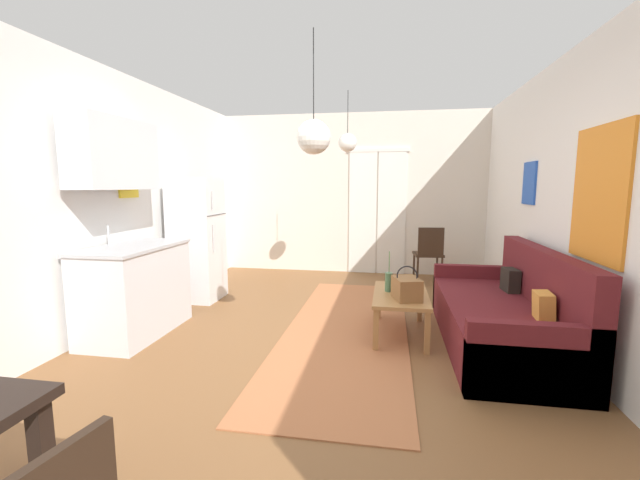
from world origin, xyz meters
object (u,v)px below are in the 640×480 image
object	(u,v)px
coffee_table	(401,299)
bamboo_vase	(389,282)
couch	(507,317)
pendant_lamp_near	(314,137)
handbag	(407,288)
accent_chair	(429,252)
refrigerator	(197,240)
pendant_lamp_far	(348,143)

from	to	relation	value
coffee_table	bamboo_vase	world-z (taller)	bamboo_vase
coffee_table	couch	bearing A→B (deg)	-7.99
couch	pendant_lamp_near	size ratio (longest dim) A/B	2.22
coffee_table	handbag	distance (m)	0.26
bamboo_vase	accent_chair	distance (m)	2.26
pendant_lamp_near	couch	bearing A→B (deg)	20.28
bamboo_vase	refrigerator	world-z (taller)	refrigerator
accent_chair	pendant_lamp_far	distance (m)	2.15
handbag	pendant_lamp_near	xyz separation A→B (m)	(-0.79, -0.56, 1.34)
coffee_table	accent_chair	world-z (taller)	accent_chair
pendant_lamp_far	handbag	bearing A→B (deg)	-64.30
accent_chair	coffee_table	bearing A→B (deg)	71.93
handbag	pendant_lamp_far	bearing A→B (deg)	115.70
couch	refrigerator	size ratio (longest dim) A/B	1.34
refrigerator	accent_chair	world-z (taller)	refrigerator
coffee_table	accent_chair	size ratio (longest dim) A/B	1.12
refrigerator	pendant_lamp_far	xyz separation A→B (m)	(1.91, 0.46, 1.25)
bamboo_vase	pendant_lamp_near	size ratio (longest dim) A/B	0.43
couch	bamboo_vase	world-z (taller)	couch
bamboo_vase	accent_chair	xyz separation A→B (m)	(0.60, 2.18, -0.03)
couch	handbag	size ratio (longest dim) A/B	6.03
handbag	pendant_lamp_near	size ratio (longest dim) A/B	0.37
accent_chair	pendant_lamp_far	bearing A→B (deg)	32.48
pendant_lamp_near	coffee_table	bearing A→B (deg)	46.15
pendant_lamp_far	bamboo_vase	bearing A→B (deg)	-65.83
bamboo_vase	pendant_lamp_far	xyz separation A→B (m)	(-0.56, 1.26, 1.52)
refrigerator	coffee_table	bearing A→B (deg)	-18.31
refrigerator	pendant_lamp_near	world-z (taller)	pendant_lamp_near
couch	pendant_lamp_far	distance (m)	2.82
pendant_lamp_far	accent_chair	bearing A→B (deg)	38.45
couch	bamboo_vase	distance (m)	1.14
coffee_table	pendant_lamp_near	xyz separation A→B (m)	(-0.74, -0.77, 1.51)
accent_chair	refrigerator	bearing A→B (deg)	18.19
couch	bamboo_vase	size ratio (longest dim) A/B	5.16
pendant_lamp_near	bamboo_vase	bearing A→B (deg)	53.16
refrigerator	handbag	bearing A→B (deg)	-21.90
couch	refrigerator	bearing A→B (deg)	164.41
couch	accent_chair	size ratio (longest dim) A/B	2.43
handbag	coffee_table	bearing A→B (deg)	103.05
couch	refrigerator	distance (m)	3.74
coffee_table	refrigerator	world-z (taller)	refrigerator
couch	pendant_lamp_near	distance (m)	2.42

